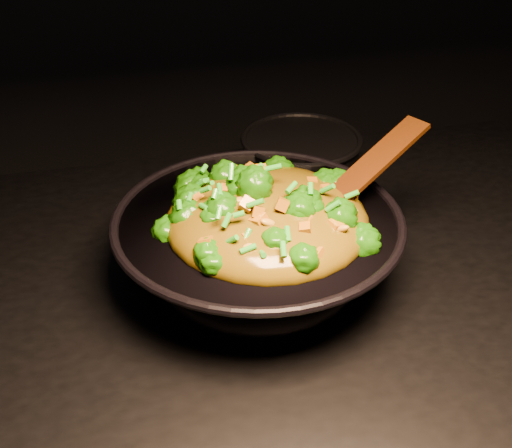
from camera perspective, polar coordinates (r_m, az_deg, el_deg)
name	(u,v)px	position (r m, az deg, el deg)	size (l,w,h in m)	color
wok	(258,251)	(0.88, 0.16, -2.42)	(0.38, 0.38, 0.11)	black
stir_fry	(268,193)	(0.82, 1.03, 2.74)	(0.27, 0.27, 0.09)	#1B5D06
spatula	(357,178)	(0.87, 9.00, 4.06)	(0.26, 0.04, 0.01)	#3E1406
back_pot	(300,166)	(1.09, 3.97, 5.20)	(0.19, 0.19, 0.11)	black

